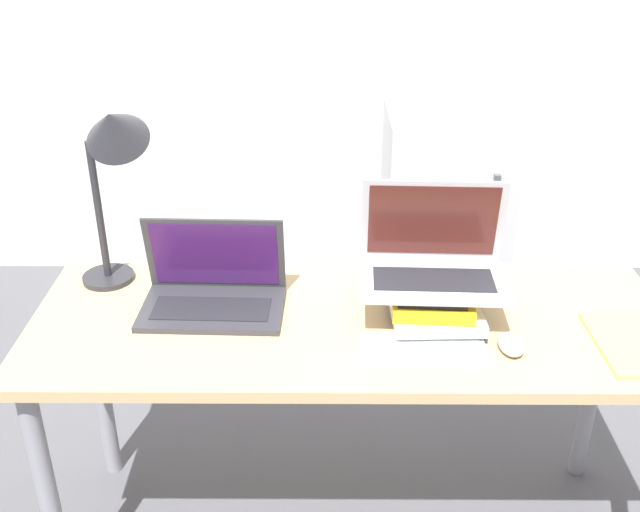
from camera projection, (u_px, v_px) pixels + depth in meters
desk at (351, 347)px, 1.93m from camera, size 1.62×0.60×0.73m
laptop_left at (213, 290)px, 1.93m from camera, size 0.37×0.23×0.23m
book_stack at (432, 301)px, 1.88m from camera, size 0.23×0.29×0.11m
laptop_on_books at (433, 260)px, 1.85m from camera, size 0.37×0.24×0.24m
wireless_keyboard at (423, 348)px, 1.77m from camera, size 0.30×0.12×0.01m
mouse at (511, 344)px, 1.76m from camera, size 0.06×0.10×0.03m
notepad at (640, 344)px, 1.78m from camera, size 0.22×0.27×0.01m
desk_lamp at (112, 148)px, 1.86m from camera, size 0.23×0.20×0.54m
mini_fridge at (444, 210)px, 3.23m from camera, size 0.52×0.49×0.86m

